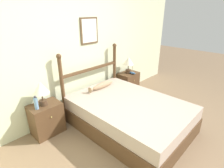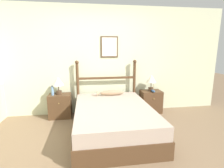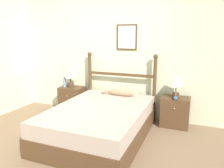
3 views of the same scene
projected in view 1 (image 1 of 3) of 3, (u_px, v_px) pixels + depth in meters
ground_plane at (148, 149)px, 2.68m from camera, size 16.00×16.00×0.00m
wall_back at (75, 50)px, 3.29m from camera, size 6.40×0.08×2.55m
bed at (128, 114)px, 3.12m from camera, size 1.43×2.04×0.51m
headboard at (92, 76)px, 3.57m from camera, size 1.45×0.09×1.31m
nightstand_left at (47, 119)px, 2.96m from camera, size 0.50×0.38×0.55m
nightstand_right at (128, 83)px, 4.42m from camera, size 0.50×0.38×0.55m
table_lamp_left at (41, 90)px, 2.73m from camera, size 0.25×0.25×0.40m
table_lamp_right at (128, 62)px, 4.20m from camera, size 0.25×0.25×0.40m
bottle at (36, 103)px, 2.69m from camera, size 0.06×0.06×0.23m
model_boat at (132, 73)px, 4.23m from camera, size 0.07×0.19×0.19m
fish_pillow at (102, 86)px, 3.51m from camera, size 0.62×0.11×0.12m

